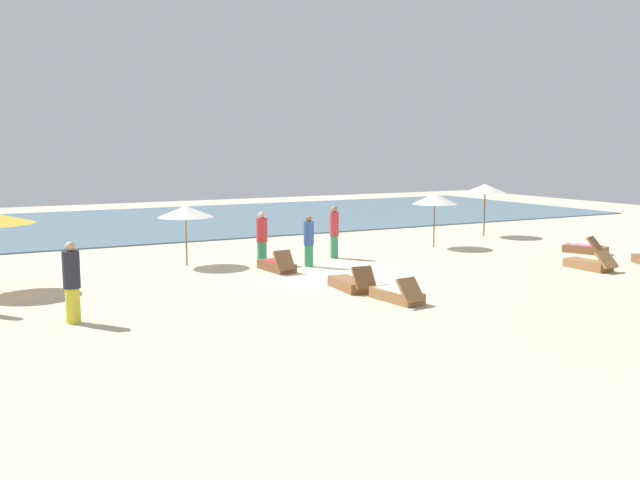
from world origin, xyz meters
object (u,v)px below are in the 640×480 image
lounger_5 (350,284)px  person_4 (309,241)px  person_0 (262,238)px  umbrella_3 (485,189)px  lounger_2 (586,249)px  lounger_0 (277,265)px  person_1 (72,282)px  lounger_3 (590,264)px  lounger_4 (398,295)px  person_2 (334,232)px  umbrella_0 (186,212)px  umbrella_1 (435,199)px

lounger_5 → person_4: 3.95m
lounger_5 → person_0: size_ratio=0.98×
umbrella_3 → lounger_2: umbrella_3 is taller
lounger_0 → person_1: 7.72m
lounger_2 → person_0: size_ratio=1.03×
lounger_3 → person_4: size_ratio=1.03×
person_0 → lounger_3: bearing=-33.8°
lounger_0 → lounger_5: lounger_0 is taller
lounger_4 → person_2: bearing=74.0°
umbrella_3 → person_0: 11.68m
umbrella_0 → lounger_0: (2.19, -2.31, -1.60)m
lounger_2 → lounger_3: 3.50m
lounger_0 → person_0: person_0 is taller
lounger_0 → person_1: size_ratio=0.93×
lounger_0 → person_4: bearing=12.1°
person_2 → umbrella_1: bearing=6.0°
umbrella_0 → lounger_4: umbrella_0 is taller
umbrella_3 → lounger_5: (-10.96, -7.17, -1.89)m
lounger_5 → person_0: person_0 is taller
person_4 → lounger_2: bearing=-12.7°
lounger_5 → umbrella_3: bearing=33.2°
umbrella_3 → person_0: size_ratio=1.30×
umbrella_0 → lounger_3: (11.06, -6.72, -1.61)m
umbrella_3 → lounger_4: 14.07m
lounger_3 → lounger_0: bearing=153.6°
umbrella_0 → person_1: 7.63m
umbrella_1 → lounger_4: (-6.63, -7.27, -1.70)m
lounger_5 → person_2: 5.50m
umbrella_3 → person_0: (-11.41, -2.17, -1.19)m
umbrella_1 → person_0: size_ratio=1.20×
lounger_3 → person_0: bearing=146.2°
lounger_4 → lounger_5: 1.86m
umbrella_1 → lounger_0: 7.92m
lounger_5 → person_2: bearing=65.4°
lounger_0 → lounger_3: size_ratio=0.99×
lounger_5 → person_1: size_ratio=0.93×
lounger_2 → person_1: size_ratio=0.98×
lounger_5 → person_4: size_ratio=1.02×
lounger_2 → person_1: (-18.11, -1.76, 0.74)m
lounger_2 → person_4: 10.45m
lounger_5 → person_0: bearing=95.1°
umbrella_0 → umbrella_3: 13.78m
umbrella_1 → lounger_4: 9.99m
umbrella_0 → person_4: umbrella_0 is taller
person_1 → umbrella_0: bearing=53.6°
lounger_0 → person_0: bearing=85.8°
lounger_0 → lounger_3: (8.86, -4.41, -0.01)m
lounger_4 → person_1: 7.77m
umbrella_3 → person_1: 19.69m
lounger_3 → person_4: (-7.61, 4.68, 0.67)m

